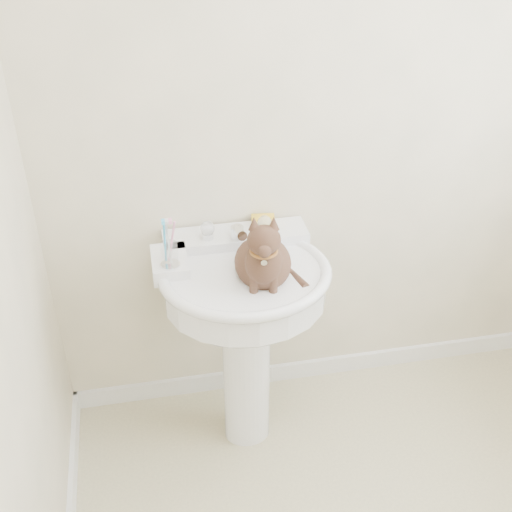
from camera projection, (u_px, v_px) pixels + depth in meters
wall_back at (326, 129)px, 2.40m from camera, size 2.20×0.00×2.50m
baseboard_back at (311, 368)px, 3.05m from camera, size 2.20×0.02×0.09m
pedestal_sink at (245, 304)px, 2.41m from camera, size 0.65×0.63×0.89m
faucet at (237, 229)px, 2.41m from camera, size 0.28×0.12×0.14m
soap_bar at (263, 220)px, 2.52m from camera, size 0.10×0.07×0.03m
toothbrush_cup at (169, 254)px, 2.25m from camera, size 0.07×0.07×0.18m
cat at (264, 260)px, 2.23m from camera, size 0.22×0.28×0.41m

